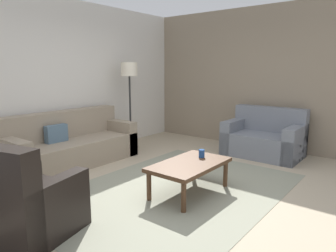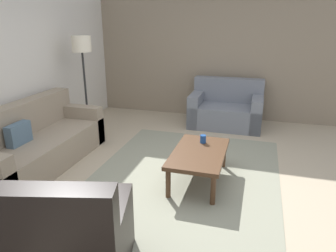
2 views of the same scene
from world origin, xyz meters
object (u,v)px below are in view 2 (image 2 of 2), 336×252
Objects in this scene: couch_loveseat at (226,110)px; cup at (203,139)px; couch_main at (33,145)px; coffee_table at (199,155)px; lamp_standing at (82,54)px; armchair_leather at (74,247)px.

cup is (-2.07, 0.08, 0.17)m from couch_loveseat.
couch_main is 2.36m from cup.
lamp_standing is (1.18, 2.26, 1.05)m from coffee_table.
couch_main is 2.25× the size of armchair_leather.
armchair_leather is 3.62m from lamp_standing.
lamp_standing is (3.03, 1.64, 1.10)m from armchair_leather.
cup is (0.30, 0.01, 0.10)m from coffee_table.
couch_loveseat is at bearing -9.39° from armchair_leather.
coffee_table is 2.76m from lamp_standing.
coffee_table is 10.36× the size of cup.
coffee_table is (-2.37, 0.08, 0.06)m from couch_loveseat.
couch_loveseat is 2.08m from cup.
couch_loveseat reaches higher than cup.
lamp_standing is at bearing -2.21° from couch_main.
couch_main is at bearing 95.11° from coffee_table.
cup is 0.06× the size of lamp_standing.
armchair_leather is 1.95m from coffee_table.
lamp_standing is at bearing 116.98° from couch_loveseat.
lamp_standing is at bearing 28.35° from armchair_leather.
couch_loveseat is 1.22× the size of coffee_table.
armchair_leather reaches higher than coffee_table.
couch_loveseat is 1.37× the size of armchair_leather.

